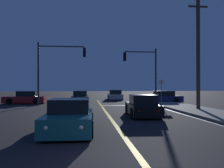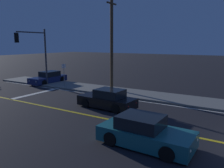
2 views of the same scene
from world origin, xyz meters
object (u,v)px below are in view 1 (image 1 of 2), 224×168
(car_lead_oncoming_red, at_px, (25,98))
(traffic_signal_near_right, at_px, (144,67))
(car_far_approaching_teal, at_px, (70,117))
(car_distant_tail_navy, at_px, (162,98))
(car_parked_curb_black, at_px, (142,107))
(traffic_signal_far_left, at_px, (56,63))
(car_following_oncoming_silver, at_px, (115,95))
(utility_pole_right, at_px, (198,47))
(car_side_waiting_charcoal, at_px, (80,98))
(street_sign_corner, at_px, (161,88))

(car_lead_oncoming_red, bearing_deg, traffic_signal_near_right, -94.34)
(car_far_approaching_teal, height_order, car_distant_tail_navy, same)
(car_parked_curb_black, xyz_separation_m, traffic_signal_far_left, (-6.50, 8.86, 3.55))
(car_following_oncoming_silver, relative_size, traffic_signal_near_right, 0.74)
(car_lead_oncoming_red, height_order, car_distant_tail_navy, same)
(car_far_approaching_teal, bearing_deg, car_following_oncoming_silver, -100.19)
(car_following_oncoming_silver, height_order, car_lead_oncoming_red, same)
(car_lead_oncoming_red, bearing_deg, car_far_approaching_teal, -159.49)
(car_lead_oncoming_red, xyz_separation_m, car_parked_curb_black, (9.94, -11.37, -0.00))
(traffic_signal_far_left, distance_m, utility_pole_right, 13.06)
(car_following_oncoming_silver, bearing_deg, utility_pole_right, -71.58)
(car_far_approaching_teal, bearing_deg, car_parked_curb_black, -130.84)
(car_side_waiting_charcoal, distance_m, traffic_signal_near_right, 7.85)
(car_distant_tail_navy, distance_m, utility_pole_right, 9.39)
(car_parked_curb_black, height_order, car_far_approaching_teal, same)
(car_following_oncoming_silver, bearing_deg, car_far_approaching_teal, -99.43)
(car_following_oncoming_silver, relative_size, car_distant_tail_navy, 1.00)
(traffic_signal_far_left, relative_size, street_sign_corner, 2.46)
(street_sign_corner, bearing_deg, car_side_waiting_charcoal, 149.29)
(car_far_approaching_teal, xyz_separation_m, street_sign_corner, (7.79, 12.08, 1.10))
(car_parked_curb_black, bearing_deg, street_sign_corner, 66.88)
(car_parked_curb_black, height_order, car_distant_tail_navy, same)
(car_side_waiting_charcoal, relative_size, traffic_signal_near_right, 0.76)
(car_side_waiting_charcoal, relative_size, street_sign_corner, 1.80)
(car_distant_tail_navy, xyz_separation_m, street_sign_corner, (-1.28, -3.61, 1.10))
(car_distant_tail_navy, height_order, traffic_signal_near_right, traffic_signal_near_right)
(car_parked_curb_black, xyz_separation_m, car_side_waiting_charcoal, (-4.19, 12.10, 0.00))
(car_parked_curb_black, distance_m, utility_pole_right, 7.16)
(car_side_waiting_charcoal, xyz_separation_m, traffic_signal_far_left, (-2.31, -3.24, 3.55))
(street_sign_corner, bearing_deg, utility_pole_right, -73.49)
(car_following_oncoming_silver, relative_size, traffic_signal_far_left, 0.72)
(traffic_signal_near_right, distance_m, utility_pole_right, 7.94)
(car_following_oncoming_silver, distance_m, car_far_approaching_teal, 23.32)
(car_parked_curb_black, bearing_deg, car_following_oncoming_silver, 91.32)
(traffic_signal_near_right, height_order, utility_pole_right, utility_pole_right)
(car_parked_curb_black, distance_m, car_side_waiting_charcoal, 12.80)
(car_side_waiting_charcoal, height_order, street_sign_corner, street_sign_corner)
(car_lead_oncoming_red, relative_size, car_side_waiting_charcoal, 0.96)
(car_lead_oncoming_red, bearing_deg, car_following_oncoming_silver, -55.86)
(car_distant_tail_navy, distance_m, traffic_signal_near_right, 4.11)
(car_following_oncoming_silver, bearing_deg, street_sign_corner, -71.63)
(car_side_waiting_charcoal, bearing_deg, car_following_oncoming_silver, -126.27)
(traffic_signal_near_right, xyz_separation_m, street_sign_corner, (0.95, -2.80, -2.25))
(traffic_signal_far_left, bearing_deg, car_side_waiting_charcoal, 54.53)
(car_side_waiting_charcoal, bearing_deg, utility_pole_right, 135.33)
(car_lead_oncoming_red, distance_m, traffic_signal_near_right, 13.09)
(car_parked_curb_black, distance_m, car_distant_tail_navy, 12.10)
(car_far_approaching_teal, height_order, street_sign_corner, street_sign_corner)
(car_following_oncoming_silver, height_order, car_side_waiting_charcoal, same)
(car_far_approaching_teal, distance_m, traffic_signal_far_left, 14.13)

